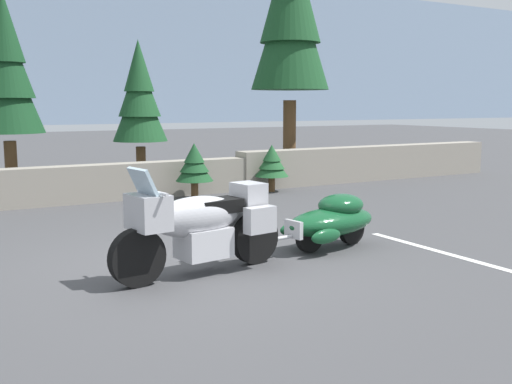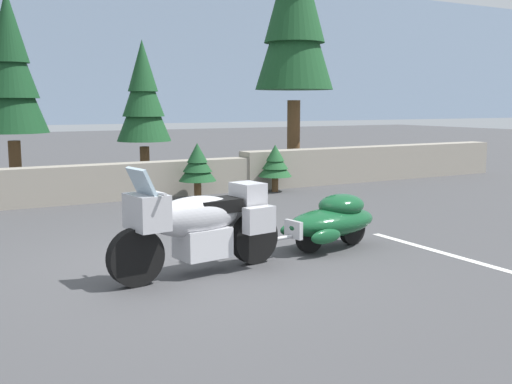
% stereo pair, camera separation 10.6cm
% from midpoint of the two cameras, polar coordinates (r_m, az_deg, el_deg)
% --- Properties ---
extents(ground_plane, '(80.00, 80.00, 0.00)m').
position_cam_midpoint_polar(ground_plane, '(7.71, -7.91, -7.03)').
color(ground_plane, '#424244').
extents(stone_guard_wall, '(24.00, 0.58, 0.91)m').
position_cam_midpoint_polar(stone_guard_wall, '(13.15, -14.87, 1.02)').
color(stone_guard_wall, gray).
rests_on(stone_guard_wall, ground).
extents(touring_motorcycle, '(2.31, 0.93, 1.33)m').
position_cam_midpoint_polar(touring_motorcycle, '(7.24, -5.76, -2.94)').
color(touring_motorcycle, black).
rests_on(touring_motorcycle, ground).
extents(car_shaped_trailer, '(2.23, 0.91, 0.76)m').
position_cam_midpoint_polar(car_shaped_trailer, '(8.62, 6.81, -2.58)').
color(car_shaped_trailer, black).
rests_on(car_shaped_trailer, ground).
extents(pine_tree_tall, '(2.08, 2.08, 7.38)m').
position_cam_midpoint_polar(pine_tree_tall, '(16.69, 3.07, 17.20)').
color(pine_tree_tall, brown).
rests_on(pine_tree_tall, ground).
extents(pine_tree_secondary, '(1.46, 1.46, 4.37)m').
position_cam_midpoint_polar(pine_tree_secondary, '(13.78, -22.67, 10.58)').
color(pine_tree_secondary, brown).
rests_on(pine_tree_secondary, ground).
extents(pine_tree_far_right, '(1.29, 1.29, 3.53)m').
position_cam_midpoint_polar(pine_tree_far_right, '(14.76, -11.12, 8.81)').
color(pine_tree_far_right, brown).
rests_on(pine_tree_far_right, ground).
extents(pine_sapling_near, '(0.81, 0.81, 1.21)m').
position_cam_midpoint_polar(pine_sapling_near, '(13.04, -6.05, 2.61)').
color(pine_sapling_near, brown).
rests_on(pine_sapling_near, ground).
extents(pine_sapling_farther, '(0.79, 0.79, 1.10)m').
position_cam_midpoint_polar(pine_sapling_farther, '(14.11, 1.28, 2.80)').
color(pine_sapling_farther, brown).
rests_on(pine_sapling_farther, ground).
extents(parking_stripe_marker, '(0.12, 3.60, 0.01)m').
position_cam_midpoint_polar(parking_stripe_marker, '(8.50, 18.70, -5.94)').
color(parking_stripe_marker, silver).
rests_on(parking_stripe_marker, ground).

